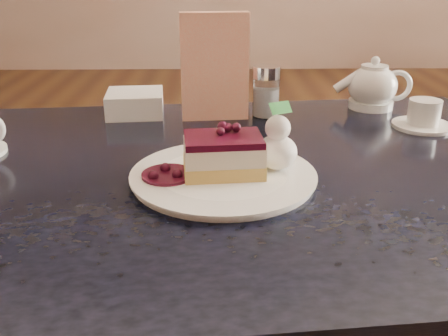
{
  "coord_description": "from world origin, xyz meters",
  "views": [
    {
      "loc": [
        0.02,
        -0.8,
        1.16
      ],
      "look_at": [
        0.03,
        -0.1,
        0.87
      ],
      "focal_mm": 40.0,
      "sensor_mm": 36.0,
      "label": 1
    }
  ],
  "objects_px": {
    "main_table": "(220,210)",
    "dessert_plate": "(223,176)",
    "cheesecake_slice": "(223,155)",
    "tea_set": "(381,93)"
  },
  "relations": [
    {
      "from": "main_table",
      "to": "tea_set",
      "type": "height_order",
      "value": "tea_set"
    },
    {
      "from": "main_table",
      "to": "cheesecake_slice",
      "type": "bearing_deg",
      "value": -90.0
    },
    {
      "from": "main_table",
      "to": "tea_set",
      "type": "relative_size",
      "value": 4.84
    },
    {
      "from": "cheesecake_slice",
      "to": "tea_set",
      "type": "distance_m",
      "value": 0.56
    },
    {
      "from": "main_table",
      "to": "tea_set",
      "type": "xyz_separation_m",
      "value": [
        0.4,
        0.35,
        0.13
      ]
    },
    {
      "from": "main_table",
      "to": "dessert_plate",
      "type": "relative_size",
      "value": 4.53
    },
    {
      "from": "main_table",
      "to": "cheesecake_slice",
      "type": "relative_size",
      "value": 9.97
    },
    {
      "from": "main_table",
      "to": "cheesecake_slice",
      "type": "height_order",
      "value": "cheesecake_slice"
    },
    {
      "from": "dessert_plate",
      "to": "cheesecake_slice",
      "type": "distance_m",
      "value": 0.04
    },
    {
      "from": "dessert_plate",
      "to": "tea_set",
      "type": "distance_m",
      "value": 0.57
    }
  ]
}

